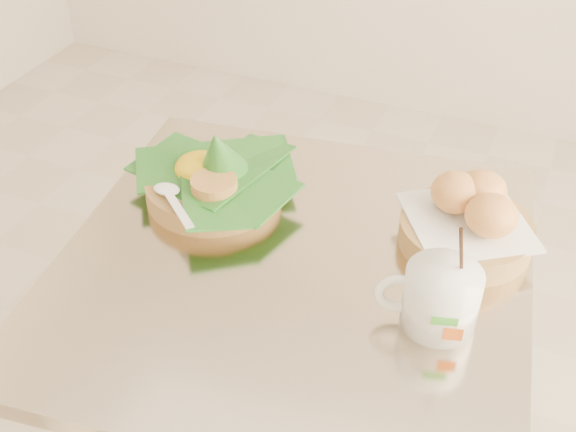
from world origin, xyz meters
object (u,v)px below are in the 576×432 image
at_px(cafe_table, 292,359).
at_px(bread_basket, 469,220).
at_px(rice_basket, 212,178).
at_px(coffee_mug, 439,296).

xyz_separation_m(cafe_table, bread_basket, (0.23, 0.15, 0.26)).
distance_m(rice_basket, bread_basket, 0.42).
relative_size(cafe_table, bread_basket, 3.25).
distance_m(cafe_table, coffee_mug, 0.35).
xyz_separation_m(cafe_table, coffee_mug, (0.23, -0.04, 0.27)).
bearing_deg(rice_basket, bread_basket, 6.58).
bearing_deg(coffee_mug, rice_basket, 161.40).
xyz_separation_m(rice_basket, bread_basket, (0.42, 0.05, 0.00)).
height_order(rice_basket, bread_basket, rice_basket).
distance_m(rice_basket, coffee_mug, 0.44).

